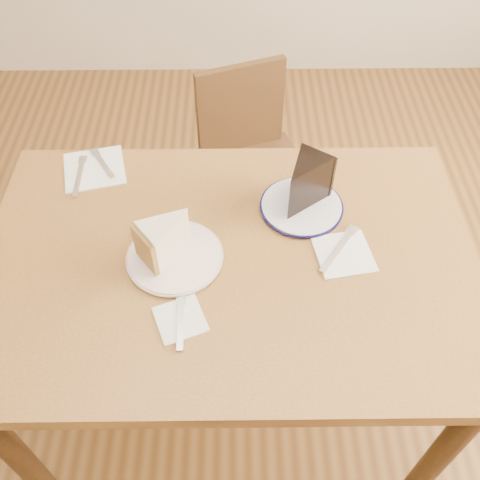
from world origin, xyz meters
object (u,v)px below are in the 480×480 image
chocolate_cake (302,187)px  table (230,281)px  chair_far (252,165)px  plate_navy (301,206)px  carrot_cake (168,237)px  plate_cream (175,257)px

chocolate_cake → table: bearing=76.7°
table → chocolate_cake: (0.18, 0.17, 0.17)m
chair_far → chocolate_cake: 0.66m
table → chair_far: size_ratio=1.55×
table → chair_far: (0.08, 0.68, -0.22)m
chair_far → chocolate_cake: size_ratio=5.72×
table → chair_far: bearing=83.5°
table → chocolate_cake: chocolate_cake is taller
plate_navy → carrot_cake: size_ratio=1.75×
chair_far → carrot_cake: (-0.22, -0.67, 0.38)m
plate_cream → chair_far: bearing=73.1°
table → plate_cream: size_ratio=5.39×
chair_far → carrot_cake: 0.80m
table → carrot_cake: size_ratio=10.13×
chair_far → chocolate_cake: (0.11, -0.51, 0.39)m
carrot_cake → chocolate_cake: 0.36m
plate_cream → carrot_cake: size_ratio=1.88×
plate_cream → carrot_cake: (-0.01, 0.01, 0.05)m
chair_far → carrot_cake: size_ratio=6.54×
plate_cream → carrot_cake: bearing=126.8°
chair_far → plate_navy: 0.62m
plate_cream → chocolate_cake: bearing=28.1°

